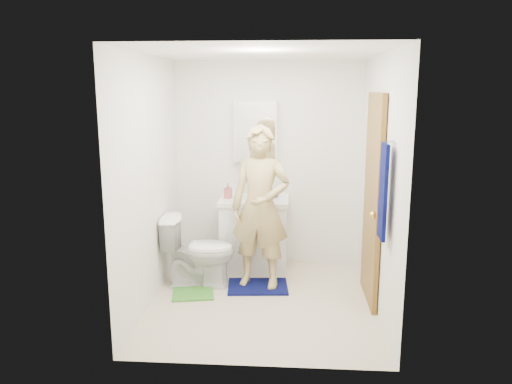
% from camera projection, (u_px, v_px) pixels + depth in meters
% --- Properties ---
extents(floor, '(2.20, 2.40, 0.02)m').
position_uv_depth(floor, '(262.00, 302.00, 5.00)').
color(floor, beige).
rests_on(floor, ground).
extents(ceiling, '(2.20, 2.40, 0.02)m').
position_uv_depth(ceiling, '(263.00, 52.00, 4.50)').
color(ceiling, white).
rests_on(ceiling, ground).
extents(wall_back, '(2.20, 0.02, 2.40)m').
position_uv_depth(wall_back, '(269.00, 164.00, 5.93)').
color(wall_back, white).
rests_on(wall_back, ground).
extents(wall_front, '(2.20, 0.02, 2.40)m').
position_uv_depth(wall_front, '(253.00, 215.00, 3.57)').
color(wall_front, white).
rests_on(wall_front, ground).
extents(wall_left, '(0.02, 2.40, 2.40)m').
position_uv_depth(wall_left, '(148.00, 182.00, 4.83)').
color(wall_left, white).
rests_on(wall_left, ground).
extents(wall_right, '(0.02, 2.40, 2.40)m').
position_uv_depth(wall_right, '(381.00, 185.00, 4.67)').
color(wall_right, white).
rests_on(wall_right, ground).
extents(vanity_cabinet, '(0.75, 0.55, 0.80)m').
position_uv_depth(vanity_cabinet, '(254.00, 236.00, 5.82)').
color(vanity_cabinet, white).
rests_on(vanity_cabinet, floor).
extents(countertop, '(0.79, 0.59, 0.05)m').
position_uv_depth(countertop, '(254.00, 200.00, 5.73)').
color(countertop, white).
rests_on(countertop, vanity_cabinet).
extents(sink_basin, '(0.40, 0.40, 0.03)m').
position_uv_depth(sink_basin, '(254.00, 199.00, 5.73)').
color(sink_basin, white).
rests_on(sink_basin, countertop).
extents(faucet, '(0.03, 0.03, 0.12)m').
position_uv_depth(faucet, '(255.00, 190.00, 5.89)').
color(faucet, silver).
rests_on(faucet, countertop).
extents(medicine_cabinet, '(0.50, 0.12, 0.70)m').
position_uv_depth(medicine_cabinet, '(256.00, 131.00, 5.79)').
color(medicine_cabinet, white).
rests_on(medicine_cabinet, wall_back).
extents(mirror_panel, '(0.46, 0.01, 0.66)m').
position_uv_depth(mirror_panel, '(255.00, 132.00, 5.73)').
color(mirror_panel, white).
rests_on(mirror_panel, wall_back).
extents(door, '(0.05, 0.80, 2.05)m').
position_uv_depth(door, '(372.00, 200.00, 4.86)').
color(door, olive).
rests_on(door, ground).
extents(door_knob, '(0.07, 0.07, 0.07)m').
position_uv_depth(door_knob, '(373.00, 215.00, 4.56)').
color(door_knob, gold).
rests_on(door_knob, door).
extents(towel, '(0.03, 0.24, 0.80)m').
position_uv_depth(towel, '(383.00, 192.00, 4.11)').
color(towel, '#070C45').
rests_on(towel, wall_right).
extents(towel_hook, '(0.06, 0.02, 0.02)m').
position_uv_depth(towel_hook, '(391.00, 141.00, 4.02)').
color(towel_hook, silver).
rests_on(towel_hook, wall_right).
extents(toilet, '(0.77, 0.46, 0.77)m').
position_uv_depth(toilet, '(199.00, 251.00, 5.34)').
color(toilet, white).
rests_on(toilet, floor).
extents(bath_mat, '(0.67, 0.50, 0.02)m').
position_uv_depth(bath_mat, '(258.00, 287.00, 5.33)').
color(bath_mat, '#070C45').
rests_on(bath_mat, floor).
extents(green_rug, '(0.48, 0.43, 0.02)m').
position_uv_depth(green_rug, '(193.00, 294.00, 5.14)').
color(green_rug, '#418E2F').
rests_on(green_rug, floor).
extents(soap_dispenser, '(0.09, 0.10, 0.17)m').
position_uv_depth(soap_dispenser, '(228.00, 191.00, 5.72)').
color(soap_dispenser, '#AF5153').
rests_on(soap_dispenser, countertop).
extents(toothbrush_cup, '(0.15, 0.15, 0.09)m').
position_uv_depth(toothbrush_cup, '(274.00, 194.00, 5.76)').
color(toothbrush_cup, '#5B408D').
rests_on(toothbrush_cup, countertop).
extents(man, '(0.69, 0.53, 1.70)m').
position_uv_depth(man, '(260.00, 207.00, 5.19)').
color(man, tan).
rests_on(man, bath_mat).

